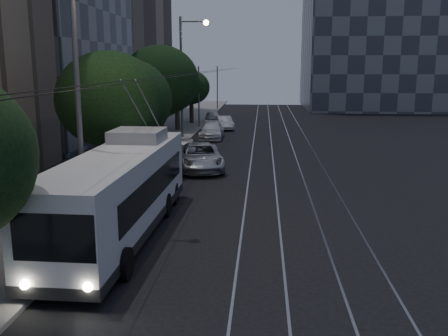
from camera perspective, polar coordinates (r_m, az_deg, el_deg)
ground at (r=20.01m, az=1.38°, el=-6.18°), size 120.00×120.00×0.00m
sidewalk at (r=40.39m, az=-7.76°, el=2.96°), size 5.00×90.00×0.15m
tram_rails at (r=39.52m, az=6.58°, el=2.70°), size 4.52×90.00×0.02m
overhead_wires at (r=39.56m, az=-4.28°, el=7.80°), size 2.23×90.00×6.00m
building_distant_right at (r=76.17m, az=18.02°, el=15.58°), size 22.00×18.00×24.00m
trolleybus at (r=18.51m, az=-11.70°, el=-2.64°), size 2.72×11.97×5.63m
pickup_silver at (r=29.77m, az=-2.76°, el=1.31°), size 3.64×5.98×1.55m
car_white_a at (r=33.87m, az=-4.38°, el=2.31°), size 2.01×3.89×1.27m
car_white_b at (r=42.28m, az=-1.42°, el=4.28°), size 1.94×4.69×1.36m
car_white_c at (r=48.47m, az=0.03°, el=5.18°), size 2.27×4.04×1.26m
car_white_d at (r=53.62m, az=-1.25°, el=5.84°), size 2.23×4.08×1.32m
tree_1 at (r=25.21m, az=-12.99°, el=7.64°), size 5.22×5.22×6.85m
tree_2 at (r=28.10m, az=-11.14°, el=7.60°), size 5.07×5.07×6.53m
tree_3 at (r=37.14m, az=-7.31°, el=9.86°), size 5.68×5.68×7.57m
tree_4 at (r=46.95m, az=-5.42°, el=9.41°), size 4.52×4.52×6.35m
tree_5 at (r=52.78m, az=-3.77°, el=9.16°), size 3.89×3.89×5.59m
streetlamp_near at (r=19.11m, az=-15.42°, el=12.66°), size 2.64×0.44×11.06m
streetlamp_far at (r=42.15m, az=-4.35°, el=11.51°), size 2.42×0.44×9.99m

